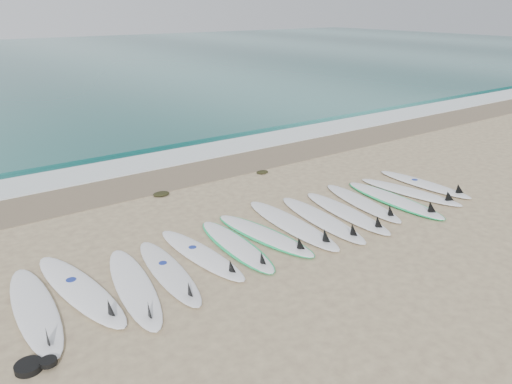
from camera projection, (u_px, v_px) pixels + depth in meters
ground at (281, 234)px, 9.21m from camera, size 120.00×120.00×0.00m
wet_sand_band at (177, 175)px, 12.32m from camera, size 120.00×1.80×0.01m
foam_band at (153, 161)px, 13.37m from camera, size 120.00×1.40×0.04m
wave_crest at (131, 148)px, 14.50m from camera, size 120.00×1.00×0.10m
surfboard_0 at (36, 311)px, 6.81m from camera, size 0.68×2.60×0.33m
surfboard_1 at (81, 290)px, 7.29m from camera, size 0.89×2.71×0.34m
surfboard_2 at (135, 287)px, 7.37m from camera, size 0.95×2.58×0.32m
surfboard_3 at (170, 272)px, 7.79m from camera, size 0.71×2.39×0.30m
surfboard_4 at (202, 255)px, 8.33m from camera, size 0.67×2.39×0.30m
surfboard_5 at (237, 246)px, 8.66m from camera, size 0.71×2.38×0.30m
surfboard_6 at (265, 235)px, 9.06m from camera, size 0.90×2.47×0.31m
surfboard_7 at (293, 225)px, 9.44m from camera, size 0.69×2.75×0.35m
surfboard_8 at (323, 220)px, 9.68m from camera, size 0.80×2.63×0.33m
surfboard_9 at (348, 213)px, 9.98m from camera, size 0.76×2.54×0.32m
surfboard_10 at (364, 203)px, 10.49m from camera, size 0.88×2.47×0.31m
surfboard_11 at (395, 200)px, 10.67m from camera, size 0.71×2.63×0.33m
surfboard_12 at (412, 192)px, 11.09m from camera, size 0.91×2.50×0.31m
surfboard_13 at (426, 184)px, 11.57m from camera, size 0.60×2.44×0.31m
seaweed_near at (161, 194)px, 11.04m from camera, size 0.38×0.29×0.07m
seaweed_far at (262, 172)px, 12.48m from camera, size 0.32×0.25×0.06m
leash_coil at (33, 366)px, 5.79m from camera, size 0.46×0.36×0.11m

